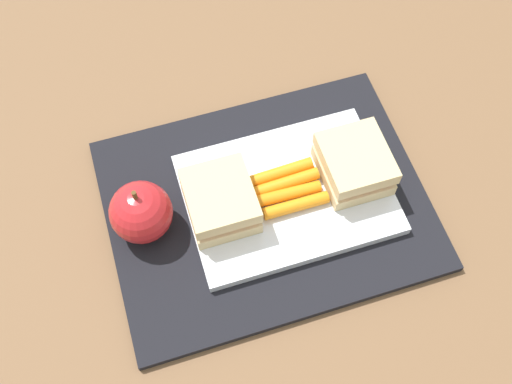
{
  "coord_description": "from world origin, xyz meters",
  "views": [
    {
      "loc": [
        0.11,
        0.3,
        0.63
      ],
      "look_at": [
        0.01,
        0.0,
        0.04
      ],
      "focal_mm": 42.88,
      "sensor_mm": 36.0,
      "label": 1
    }
  ],
  "objects_px": {
    "apple": "(141,212)",
    "sandwich_half_left": "(354,164)",
    "food_tray": "(287,194)",
    "sandwich_half_right": "(220,201)",
    "carrot_sticks_bundle": "(288,189)"
  },
  "relations": [
    {
      "from": "apple",
      "to": "sandwich_half_left",
      "type": "bearing_deg",
      "value": 177.09
    },
    {
      "from": "food_tray",
      "to": "apple",
      "type": "height_order",
      "value": "apple"
    },
    {
      "from": "sandwich_half_right",
      "to": "apple",
      "type": "bearing_deg",
      "value": -8.2
    },
    {
      "from": "food_tray",
      "to": "carrot_sticks_bundle",
      "type": "xyz_separation_m",
      "value": [
        -0.0,
        -0.0,
        0.01
      ]
    },
    {
      "from": "sandwich_half_left",
      "to": "apple",
      "type": "height_order",
      "value": "apple"
    },
    {
      "from": "apple",
      "to": "sandwich_half_right",
      "type": "bearing_deg",
      "value": 171.8
    },
    {
      "from": "carrot_sticks_bundle",
      "to": "apple",
      "type": "relative_size",
      "value": 0.99
    },
    {
      "from": "food_tray",
      "to": "sandwich_half_right",
      "type": "height_order",
      "value": "sandwich_half_right"
    },
    {
      "from": "sandwich_half_left",
      "to": "carrot_sticks_bundle",
      "type": "bearing_deg",
      "value": -0.09
    },
    {
      "from": "sandwich_half_right",
      "to": "apple",
      "type": "height_order",
      "value": "apple"
    },
    {
      "from": "sandwich_half_left",
      "to": "apple",
      "type": "bearing_deg",
      "value": -2.91
    },
    {
      "from": "food_tray",
      "to": "carrot_sticks_bundle",
      "type": "relative_size",
      "value": 2.92
    },
    {
      "from": "food_tray",
      "to": "apple",
      "type": "xyz_separation_m",
      "value": [
        0.16,
        -0.01,
        0.03
      ]
    },
    {
      "from": "food_tray",
      "to": "sandwich_half_left",
      "type": "bearing_deg",
      "value": 180.0
    },
    {
      "from": "sandwich_half_left",
      "to": "carrot_sticks_bundle",
      "type": "distance_m",
      "value": 0.08
    }
  ]
}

